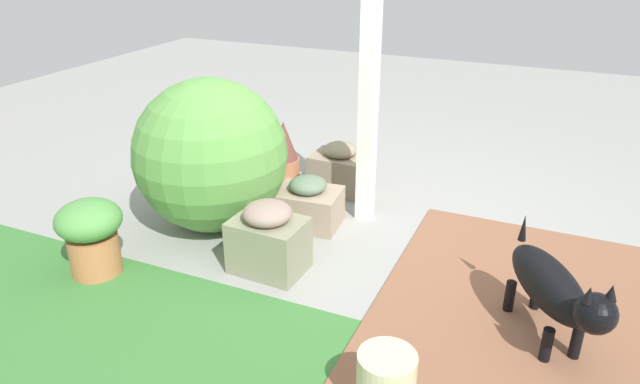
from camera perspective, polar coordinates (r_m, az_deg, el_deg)
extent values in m
plane|color=#969691|center=(4.12, 6.18, -4.09)|extent=(12.00, 12.00, 0.00)
cube|color=brown|center=(3.38, 20.93, -12.77)|extent=(1.80, 2.40, 0.02)
cube|color=white|center=(3.96, 4.93, 12.09)|extent=(0.11, 0.11, 2.23)
cube|color=gray|center=(4.69, 1.97, 1.89)|extent=(0.45, 0.34, 0.31)
ellipsoid|color=gray|center=(4.62, 2.01, 4.18)|extent=(0.27, 0.27, 0.12)
cube|color=tan|center=(4.16, -1.19, -1.56)|extent=(0.49, 0.39, 0.27)
ellipsoid|color=slate|center=(4.08, -1.21, 0.71)|extent=(0.27, 0.27, 0.12)
cube|color=gray|center=(3.62, -5.07, -5.27)|extent=(0.46, 0.35, 0.35)
ellipsoid|color=gray|center=(3.51, -5.21, -2.07)|extent=(0.30, 0.30, 0.14)
sphere|color=#5B9844|center=(4.08, -10.71, 3.58)|extent=(1.07, 1.07, 1.07)
cylinder|color=#C1724D|center=(5.00, -3.53, 2.41)|extent=(0.26, 0.26, 0.16)
cone|color=brown|center=(4.91, -3.61, 5.09)|extent=(0.24, 0.24, 0.34)
cylinder|color=#C17447|center=(3.86, -21.31, -5.70)|extent=(0.30, 0.30, 0.26)
ellipsoid|color=#539547|center=(3.75, -21.87, -2.55)|extent=(0.40, 0.40, 0.24)
cylinder|color=#C07241|center=(5.45, -7.29, 4.27)|extent=(0.28, 0.28, 0.18)
cylinder|color=#396C2E|center=(5.36, -7.45, 7.14)|extent=(0.15, 0.15, 0.40)
ellipsoid|color=black|center=(3.19, 21.55, -8.35)|extent=(0.54, 0.69, 0.25)
sphere|color=black|center=(2.87, 25.53, -10.76)|extent=(0.19, 0.19, 0.19)
cone|color=black|center=(2.84, 26.81, -8.84)|extent=(0.06, 0.06, 0.08)
cone|color=black|center=(2.79, 25.01, -9.15)|extent=(0.06, 0.06, 0.08)
cylinder|color=black|center=(3.21, 23.92, -13.46)|extent=(0.06, 0.06, 0.20)
cylinder|color=black|center=(3.14, 21.42, -13.96)|extent=(0.06, 0.06, 0.20)
cylinder|color=black|center=(3.50, 20.52, -9.49)|extent=(0.06, 0.06, 0.20)
cylinder|color=black|center=(3.43, 18.18, -9.83)|extent=(0.06, 0.06, 0.20)
cone|color=black|center=(3.36, 19.44, -3.32)|extent=(0.04, 0.04, 0.16)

